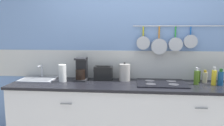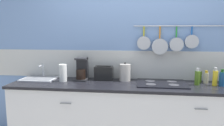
# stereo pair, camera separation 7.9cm
# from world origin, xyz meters

# --- Properties ---
(wall_back) EXTENTS (7.20, 0.15, 2.60)m
(wall_back) POSITION_xyz_m (0.00, 0.36, 1.27)
(wall_back) COLOR #7293C6
(wall_back) RESTS_ON ground_plane
(cabinet_base) EXTENTS (3.13, 0.62, 0.85)m
(cabinet_base) POSITION_xyz_m (0.00, -0.00, 0.42)
(cabinet_base) COLOR silver
(cabinet_base) RESTS_ON ground_plane
(countertop) EXTENTS (3.17, 0.64, 0.03)m
(countertop) POSITION_xyz_m (0.00, 0.00, 0.86)
(countertop) COLOR black
(countertop) RESTS_ON cabinet_base
(sink_basin) EXTENTS (0.47, 0.35, 0.19)m
(sink_basin) POSITION_xyz_m (-1.31, 0.13, 0.90)
(sink_basin) COLOR #B7BABF
(sink_basin) RESTS_ON countertop
(paper_towel_roll) EXTENTS (0.10, 0.10, 0.23)m
(paper_towel_roll) POSITION_xyz_m (-0.93, 0.04, 1.00)
(paper_towel_roll) COLOR white
(paper_towel_roll) RESTS_ON countertop
(coffee_maker) EXTENTS (0.17, 0.20, 0.31)m
(coffee_maker) POSITION_xyz_m (-0.70, 0.15, 1.01)
(coffee_maker) COLOR #262628
(coffee_maker) RESTS_ON countertop
(toaster) EXTENTS (0.27, 0.14, 0.19)m
(toaster) POSITION_xyz_m (-0.40, 0.20, 0.98)
(toaster) COLOR black
(toaster) RESTS_ON countertop
(kettle) EXTENTS (0.15, 0.15, 0.25)m
(kettle) POSITION_xyz_m (-0.10, 0.19, 1.00)
(kettle) COLOR beige
(kettle) RESTS_ON countertop
(cooktop) EXTENTS (0.63, 0.48, 0.01)m
(cooktop) POSITION_xyz_m (0.38, 0.06, 0.89)
(cooktop) COLOR black
(cooktop) RESTS_ON countertop
(bottle_sesame_oil) EXTENTS (0.06, 0.06, 0.22)m
(bottle_sesame_oil) POSITION_xyz_m (0.82, 0.06, 0.98)
(bottle_sesame_oil) COLOR #4C721E
(bottle_sesame_oil) RESTS_ON countertop
(bottle_olive_oil) EXTENTS (0.05, 0.05, 0.18)m
(bottle_olive_oil) POSITION_xyz_m (0.89, 0.21, 0.96)
(bottle_olive_oil) COLOR #4C721E
(bottle_olive_oil) RESTS_ON countertop
(bottle_dish_soap) EXTENTS (0.06, 0.06, 0.17)m
(bottle_dish_soap) POSITION_xyz_m (0.96, 0.17, 0.95)
(bottle_dish_soap) COLOR #BFB799
(bottle_dish_soap) RESTS_ON countertop
(bottle_vinegar) EXTENTS (0.06, 0.06, 0.23)m
(bottle_vinegar) POSITION_xyz_m (1.03, 0.05, 0.98)
(bottle_vinegar) COLOR yellow
(bottle_vinegar) RESTS_ON countertop
(bottle_cooking_wine) EXTENTS (0.07, 0.07, 0.21)m
(bottle_cooking_wine) POSITION_xyz_m (1.11, 0.04, 0.97)
(bottle_cooking_wine) COLOR navy
(bottle_cooking_wine) RESTS_ON countertop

